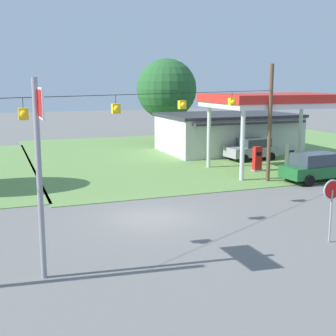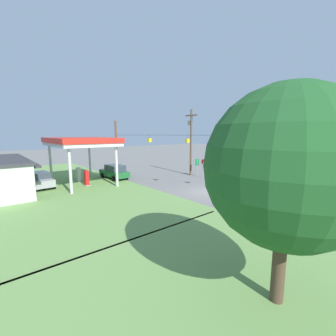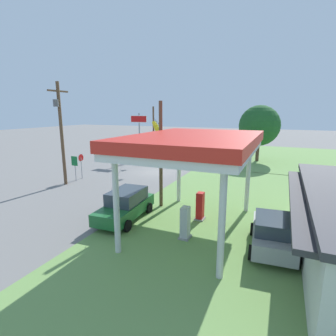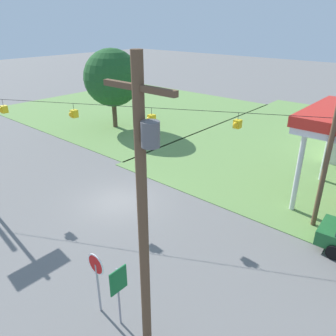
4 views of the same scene
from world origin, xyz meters
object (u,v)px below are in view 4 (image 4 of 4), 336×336
at_px(route_sign, 118,286).
at_px(utility_pole_main, 144,212).
at_px(tree_west_verge, 112,78).
at_px(stop_sign_roadside, 96,271).

height_order(route_sign, utility_pole_main, utility_pole_main).
relative_size(utility_pole_main, tree_west_verge, 1.23).
xyz_separation_m(utility_pole_main, tree_west_verge, (-19.00, 14.98, -0.35)).
distance_m(stop_sign_roadside, route_sign, 1.01).
distance_m(stop_sign_roadside, utility_pole_main, 4.00).
height_order(route_sign, tree_west_verge, tree_west_verge).
bearing_deg(stop_sign_roadside, utility_pole_main, -177.76).
bearing_deg(route_sign, utility_pole_main, -0.68).
height_order(utility_pole_main, tree_west_verge, utility_pole_main).
xyz_separation_m(stop_sign_roadside, tree_west_verge, (-16.69, 15.07, 2.91)).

